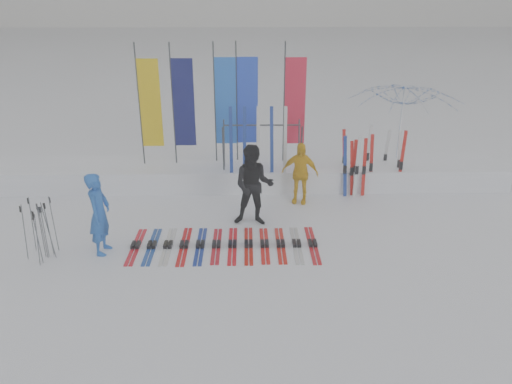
{
  "coord_description": "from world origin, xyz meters",
  "views": [
    {
      "loc": [
        -0.0,
        -8.29,
        5.12
      ],
      "look_at": [
        0.2,
        1.6,
        1.0
      ],
      "focal_mm": 35.0,
      "sensor_mm": 36.0,
      "label": 1
    }
  ],
  "objects_px": {
    "person_black": "(254,186)",
    "ski_rack": "(262,140)",
    "person_blue": "(99,214)",
    "tent_canopy": "(401,132)",
    "ski_row": "(224,245)",
    "person_yellow": "(300,173)"
  },
  "relations": [
    {
      "from": "person_black",
      "to": "ski_rack",
      "type": "height_order",
      "value": "person_black"
    },
    {
      "from": "person_blue",
      "to": "ski_rack",
      "type": "height_order",
      "value": "ski_rack"
    },
    {
      "from": "tent_canopy",
      "to": "ski_row",
      "type": "height_order",
      "value": "tent_canopy"
    },
    {
      "from": "person_blue",
      "to": "person_yellow",
      "type": "relative_size",
      "value": 1.1
    },
    {
      "from": "ski_row",
      "to": "ski_rack",
      "type": "height_order",
      "value": "ski_rack"
    },
    {
      "from": "tent_canopy",
      "to": "ski_row",
      "type": "distance_m",
      "value": 6.33
    },
    {
      "from": "person_blue",
      "to": "ski_row",
      "type": "distance_m",
      "value": 2.63
    },
    {
      "from": "ski_rack",
      "to": "ski_row",
      "type": "bearing_deg",
      "value": -105.68
    },
    {
      "from": "tent_canopy",
      "to": "ski_rack",
      "type": "relative_size",
      "value": 1.49
    },
    {
      "from": "person_black",
      "to": "ski_rack",
      "type": "xyz_separation_m",
      "value": [
        0.25,
        2.09,
        0.44
      ]
    },
    {
      "from": "person_yellow",
      "to": "ski_rack",
      "type": "relative_size",
      "value": 0.77
    },
    {
      "from": "person_blue",
      "to": "person_black",
      "type": "bearing_deg",
      "value": -62.53
    },
    {
      "from": "person_blue",
      "to": "person_black",
      "type": "relative_size",
      "value": 0.92
    },
    {
      "from": "person_black",
      "to": "ski_row",
      "type": "relative_size",
      "value": 0.48
    },
    {
      "from": "person_yellow",
      "to": "tent_canopy",
      "type": "xyz_separation_m",
      "value": [
        2.95,
        1.65,
        0.59
      ]
    },
    {
      "from": "person_blue",
      "to": "tent_canopy",
      "type": "distance_m",
      "value": 8.36
    },
    {
      "from": "tent_canopy",
      "to": "ski_rack",
      "type": "height_order",
      "value": "tent_canopy"
    },
    {
      "from": "ski_rack",
      "to": "person_blue",
      "type": "bearing_deg",
      "value": -135.2
    },
    {
      "from": "ski_row",
      "to": "person_blue",
      "type": "bearing_deg",
      "value": -175.75
    },
    {
      "from": "person_yellow",
      "to": "ski_row",
      "type": "distance_m",
      "value": 3.02
    },
    {
      "from": "person_black",
      "to": "ski_rack",
      "type": "distance_m",
      "value": 2.15
    },
    {
      "from": "person_black",
      "to": "ski_row",
      "type": "xyz_separation_m",
      "value": [
        -0.64,
        -1.07,
        -0.91
      ]
    }
  ]
}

